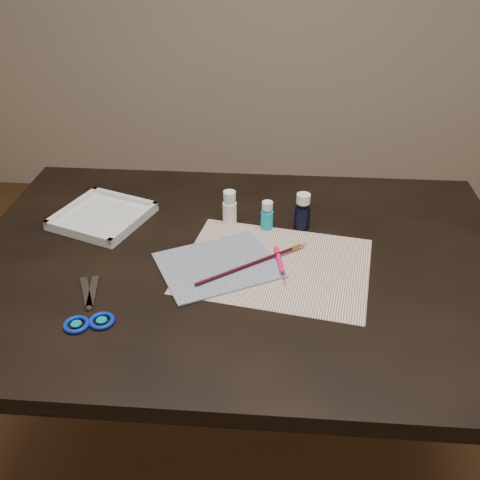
# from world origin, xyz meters

# --- Properties ---
(ground) EXTENTS (3.50, 3.50, 0.02)m
(ground) POSITION_xyz_m (0.00, 0.00, -0.01)
(ground) COLOR #422614
(ground) RESTS_ON ground
(table) EXTENTS (1.30, 0.90, 0.75)m
(table) POSITION_xyz_m (0.00, 0.00, 0.38)
(table) COLOR black
(table) RESTS_ON ground
(paper) EXTENTS (0.47, 0.39, 0.00)m
(paper) POSITION_xyz_m (0.08, -0.03, 0.75)
(paper) COLOR white
(paper) RESTS_ON table
(canvas) EXTENTS (0.33, 0.30, 0.00)m
(canvas) POSITION_xyz_m (-0.05, -0.04, 0.75)
(canvas) COLOR #141E41
(canvas) RESTS_ON paper
(paint_bottle_white) EXTENTS (0.05, 0.05, 0.09)m
(paint_bottle_white) POSITION_xyz_m (-0.04, 0.16, 0.79)
(paint_bottle_white) COLOR white
(paint_bottle_white) RESTS_ON table
(paint_bottle_cyan) EXTENTS (0.03, 0.03, 0.08)m
(paint_bottle_cyan) POSITION_xyz_m (0.06, 0.14, 0.79)
(paint_bottle_cyan) COLOR #14B6C8
(paint_bottle_cyan) RESTS_ON table
(paint_bottle_navy) EXTENTS (0.04, 0.04, 0.10)m
(paint_bottle_navy) POSITION_xyz_m (0.15, 0.15, 0.80)
(paint_bottle_navy) COLOR black
(paint_bottle_navy) RESTS_ON table
(paintbrush) EXTENTS (0.26, 0.19, 0.01)m
(paintbrush) POSITION_xyz_m (0.04, -0.03, 0.76)
(paintbrush) COLOR black
(paintbrush) RESTS_ON canvas
(craft_knife) EXTENTS (0.04, 0.15, 0.01)m
(craft_knife) POSITION_xyz_m (0.10, -0.04, 0.76)
(craft_knife) COLOR #FF186D
(craft_knife) RESTS_ON paper
(scissors) EXTENTS (0.18, 0.23, 0.01)m
(scissors) POSITION_xyz_m (-0.31, -0.20, 0.76)
(scissors) COLOR silver
(scissors) RESTS_ON table
(palette_tray) EXTENTS (0.27, 0.27, 0.03)m
(palette_tray) POSITION_xyz_m (-0.37, 0.15, 0.76)
(palette_tray) COLOR white
(palette_tray) RESTS_ON table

